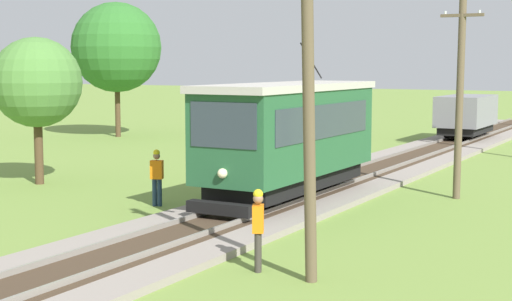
{
  "coord_description": "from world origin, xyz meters",
  "views": [
    {
      "loc": [
        11.04,
        -0.88,
        4.43
      ],
      "look_at": [
        -0.5,
        19.79,
        1.78
      ],
      "focal_mm": 54.51,
      "sensor_mm": 36.0,
      "label": 1
    }
  ],
  "objects_px": {
    "second_worker": "(157,175)",
    "red_tram": "(289,135)",
    "utility_pole_near_tram": "(308,82)",
    "tree_left_near": "(37,83)",
    "track_worker": "(258,226)",
    "tree_right_near": "(116,47)",
    "utility_pole_mid": "(460,92)",
    "freight_car": "(466,114)"
  },
  "relations": [
    {
      "from": "utility_pole_near_tram",
      "to": "tree_left_near",
      "type": "relative_size",
      "value": 1.47
    },
    {
      "from": "red_tram",
      "to": "track_worker",
      "type": "relative_size",
      "value": 4.79
    },
    {
      "from": "second_worker",
      "to": "track_worker",
      "type": "bearing_deg",
      "value": 30.91
    },
    {
      "from": "freight_car",
      "to": "utility_pole_mid",
      "type": "relative_size",
      "value": 0.76
    },
    {
      "from": "second_worker",
      "to": "tree_left_near",
      "type": "relative_size",
      "value": 0.33
    },
    {
      "from": "track_worker",
      "to": "tree_right_near",
      "type": "bearing_deg",
      "value": -72.52
    },
    {
      "from": "utility_pole_near_tram",
      "to": "second_worker",
      "type": "relative_size",
      "value": 4.46
    },
    {
      "from": "second_worker",
      "to": "tree_right_near",
      "type": "bearing_deg",
      "value": -158.38
    },
    {
      "from": "second_worker",
      "to": "red_tram",
      "type": "bearing_deg",
      "value": 106.56
    },
    {
      "from": "freight_car",
      "to": "tree_right_near",
      "type": "xyz_separation_m",
      "value": [
        -19.3,
        -7.29,
        3.85
      ]
    },
    {
      "from": "second_worker",
      "to": "tree_right_near",
      "type": "distance_m",
      "value": 24.23
    },
    {
      "from": "freight_car",
      "to": "second_worker",
      "type": "height_order",
      "value": "freight_car"
    },
    {
      "from": "track_worker",
      "to": "second_worker",
      "type": "xyz_separation_m",
      "value": [
        -6.49,
        5.19,
        0.0
      ]
    },
    {
      "from": "second_worker",
      "to": "utility_pole_mid",
      "type": "bearing_deg",
      "value": 107.09
    },
    {
      "from": "red_tram",
      "to": "utility_pole_near_tram",
      "type": "distance_m",
      "value": 9.42
    },
    {
      "from": "utility_pole_mid",
      "to": "utility_pole_near_tram",
      "type": "bearing_deg",
      "value": -90.0
    },
    {
      "from": "tree_right_near",
      "to": "track_worker",
      "type": "bearing_deg",
      "value": -45.53
    },
    {
      "from": "tree_right_near",
      "to": "red_tram",
      "type": "bearing_deg",
      "value": -38.15
    },
    {
      "from": "tree_left_near",
      "to": "tree_right_near",
      "type": "bearing_deg",
      "value": 120.38
    },
    {
      "from": "track_worker",
      "to": "second_worker",
      "type": "height_order",
      "value": "same"
    },
    {
      "from": "track_worker",
      "to": "tree_right_near",
      "type": "relative_size",
      "value": 0.22
    },
    {
      "from": "utility_pole_near_tram",
      "to": "tree_right_near",
      "type": "bearing_deg",
      "value": 135.67
    },
    {
      "from": "red_tram",
      "to": "track_worker",
      "type": "height_order",
      "value": "red_tram"
    },
    {
      "from": "second_worker",
      "to": "utility_pole_near_tram",
      "type": "bearing_deg",
      "value": 34.19
    },
    {
      "from": "tree_left_near",
      "to": "tree_right_near",
      "type": "relative_size",
      "value": 0.67
    },
    {
      "from": "utility_pole_near_tram",
      "to": "tree_right_near",
      "type": "distance_m",
      "value": 33.27
    },
    {
      "from": "red_tram",
      "to": "utility_pole_mid",
      "type": "height_order",
      "value": "utility_pole_mid"
    },
    {
      "from": "utility_pole_near_tram",
      "to": "tree_right_near",
      "type": "relative_size",
      "value": 0.98
    },
    {
      "from": "red_tram",
      "to": "utility_pole_mid",
      "type": "xyz_separation_m",
      "value": [
        4.48,
        3.49,
        1.31
      ]
    },
    {
      "from": "utility_pole_mid",
      "to": "tree_right_near",
      "type": "xyz_separation_m",
      "value": [
        -23.78,
        11.67,
        1.91
      ]
    },
    {
      "from": "utility_pole_near_tram",
      "to": "track_worker",
      "type": "distance_m",
      "value": 3.38
    },
    {
      "from": "red_tram",
      "to": "tree_left_near",
      "type": "height_order",
      "value": "tree_left_near"
    },
    {
      "from": "second_worker",
      "to": "tree_left_near",
      "type": "xyz_separation_m",
      "value": [
        -6.48,
        1.51,
        2.76
      ]
    },
    {
      "from": "track_worker",
      "to": "second_worker",
      "type": "relative_size",
      "value": 1.0
    },
    {
      "from": "tree_right_near",
      "to": "tree_left_near",
      "type": "bearing_deg",
      "value": -59.62
    },
    {
      "from": "freight_car",
      "to": "utility_pole_near_tram",
      "type": "distance_m",
      "value": 30.95
    },
    {
      "from": "utility_pole_near_tram",
      "to": "tree_right_near",
      "type": "xyz_separation_m",
      "value": [
        -23.78,
        23.23,
        1.34
      ]
    },
    {
      "from": "utility_pole_mid",
      "to": "tree_left_near",
      "type": "bearing_deg",
      "value": -162.52
    },
    {
      "from": "utility_pole_mid",
      "to": "second_worker",
      "type": "distance_m",
      "value": 10.18
    },
    {
      "from": "red_tram",
      "to": "utility_pole_mid",
      "type": "distance_m",
      "value": 5.83
    },
    {
      "from": "utility_pole_mid",
      "to": "second_worker",
      "type": "bearing_deg",
      "value": -142.46
    },
    {
      "from": "red_tram",
      "to": "tree_left_near",
      "type": "relative_size",
      "value": 1.58
    }
  ]
}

